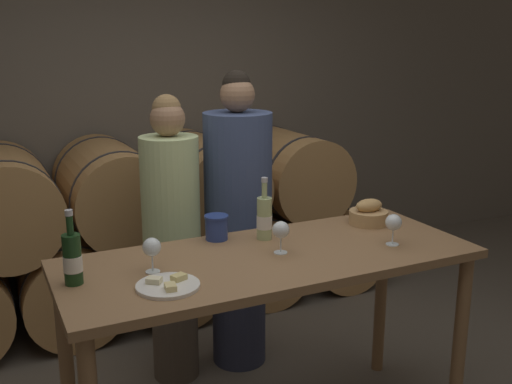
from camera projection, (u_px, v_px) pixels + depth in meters
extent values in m
cube|color=#60594F|center=(131.00, 74.00, 4.47)|extent=(10.00, 0.12, 3.20)
cylinder|color=#A87A47|center=(66.00, 278.00, 3.98)|extent=(0.63, 0.98, 0.63)
cylinder|color=#2D2D33|center=(74.00, 296.00, 3.71)|extent=(0.64, 0.02, 0.64)
cylinder|color=#2D2D33|center=(59.00, 263.00, 4.25)|extent=(0.64, 0.03, 0.64)
cylinder|color=#A87A47|center=(162.00, 263.00, 4.25)|extent=(0.63, 0.98, 0.63)
cylinder|color=#2D2D33|center=(176.00, 278.00, 3.98)|extent=(0.64, 0.02, 0.64)
cylinder|color=#2D2D33|center=(150.00, 249.00, 4.53)|extent=(0.64, 0.03, 0.64)
cylinder|color=#A87A47|center=(246.00, 249.00, 4.53)|extent=(0.63, 0.98, 0.63)
cylinder|color=#2D2D33|center=(265.00, 263.00, 4.26)|extent=(0.64, 0.02, 0.64)
cylinder|color=#2D2D33|center=(230.00, 237.00, 4.80)|extent=(0.64, 0.03, 0.64)
cylinder|color=#A87A47|center=(321.00, 237.00, 4.81)|extent=(0.63, 0.98, 0.63)
cylinder|color=#2D2D33|center=(342.00, 249.00, 4.53)|extent=(0.64, 0.02, 0.64)
cylinder|color=#2D2D33|center=(301.00, 226.00, 5.08)|extent=(0.64, 0.03, 0.64)
cylinder|color=#A87A47|center=(4.00, 202.00, 3.70)|extent=(0.63, 0.98, 0.63)
cylinder|color=#2D2D33|center=(7.00, 215.00, 3.43)|extent=(0.64, 0.02, 0.64)
cylinder|color=#2D2D33|center=(1.00, 191.00, 3.97)|extent=(0.64, 0.03, 0.64)
cylinder|color=#A87A47|center=(111.00, 191.00, 3.98)|extent=(0.63, 0.98, 0.63)
cylinder|color=#2D2D33|center=(122.00, 202.00, 3.70)|extent=(0.64, 0.02, 0.64)
cylinder|color=#2D2D33|center=(101.00, 181.00, 4.25)|extent=(0.64, 0.03, 0.64)
cylinder|color=#A87A47|center=(204.00, 181.00, 4.25)|extent=(0.63, 0.98, 0.63)
cylinder|color=#2D2D33|center=(221.00, 191.00, 3.98)|extent=(0.64, 0.02, 0.64)
cylinder|color=#2D2D33|center=(189.00, 172.00, 4.52)|extent=(0.64, 0.03, 0.64)
cylinder|color=#A87A47|center=(286.00, 172.00, 4.53)|extent=(0.63, 0.98, 0.63)
cylinder|color=#2D2D33|center=(306.00, 181.00, 4.26)|extent=(0.64, 0.02, 0.64)
cylinder|color=#2D2D33|center=(267.00, 165.00, 4.80)|extent=(0.64, 0.03, 0.64)
cylinder|color=olive|center=(459.00, 345.00, 2.83)|extent=(0.06, 0.06, 0.90)
cylinder|color=olive|center=(67.00, 366.00, 2.65)|extent=(0.06, 0.06, 0.90)
cylinder|color=olive|center=(381.00, 297.00, 3.37)|extent=(0.06, 0.06, 0.90)
cube|color=olive|center=(270.00, 259.00, 2.63)|extent=(1.83, 0.73, 0.04)
cylinder|color=#4C4238|center=(175.00, 312.00, 3.32)|extent=(0.25, 0.25, 0.76)
cylinder|color=beige|center=(170.00, 193.00, 3.16)|extent=(0.31, 0.31, 0.61)
sphere|color=#997051|center=(168.00, 119.00, 3.06)|extent=(0.18, 0.18, 0.18)
sphere|color=olive|center=(167.00, 109.00, 3.05)|extent=(0.15, 0.15, 0.15)
cylinder|color=#2D334C|center=(239.00, 295.00, 3.48)|extent=(0.31, 0.31, 0.82)
cylinder|color=#3D4C75|center=(238.00, 171.00, 3.30)|extent=(0.38, 0.38, 0.65)
sphere|color=#997051|center=(237.00, 95.00, 3.20)|extent=(0.19, 0.19, 0.19)
sphere|color=black|center=(236.00, 85.00, 3.19)|extent=(0.16, 0.16, 0.16)
cylinder|color=#193819|center=(73.00, 259.00, 2.28)|extent=(0.07, 0.07, 0.20)
cylinder|color=#193819|center=(70.00, 225.00, 2.25)|extent=(0.03, 0.03, 0.08)
cylinder|color=#B7B7BC|center=(69.00, 213.00, 2.24)|extent=(0.03, 0.03, 0.02)
cylinder|color=white|center=(73.00, 263.00, 2.29)|extent=(0.07, 0.07, 0.06)
cylinder|color=#ADBC7F|center=(264.00, 219.00, 2.81)|extent=(0.07, 0.07, 0.20)
cylinder|color=#ADBC7F|center=(264.00, 190.00, 2.77)|extent=(0.03, 0.03, 0.08)
cylinder|color=#B7B7BC|center=(264.00, 180.00, 2.76)|extent=(0.03, 0.03, 0.02)
cylinder|color=white|center=(264.00, 222.00, 2.81)|extent=(0.07, 0.07, 0.06)
cylinder|color=navy|center=(217.00, 227.00, 2.81)|extent=(0.11, 0.11, 0.12)
cylinder|color=navy|center=(216.00, 217.00, 2.80)|extent=(0.11, 0.11, 0.01)
cylinder|color=tan|center=(368.00, 217.00, 3.05)|extent=(0.20, 0.20, 0.07)
ellipsoid|color=tan|center=(369.00, 206.00, 3.04)|extent=(0.15, 0.09, 0.07)
cylinder|color=white|center=(168.00, 286.00, 2.27)|extent=(0.24, 0.24, 0.01)
cube|color=#E0CC7F|center=(179.00, 277.00, 2.31)|extent=(0.07, 0.06, 0.02)
cube|color=beige|center=(154.00, 280.00, 2.28)|extent=(0.07, 0.07, 0.02)
cube|color=beige|center=(170.00, 287.00, 2.22)|extent=(0.05, 0.06, 0.02)
cylinder|color=white|center=(153.00, 272.00, 2.42)|extent=(0.06, 0.06, 0.00)
cylinder|color=white|center=(152.00, 263.00, 2.41)|extent=(0.01, 0.01, 0.07)
sphere|color=white|center=(152.00, 247.00, 2.40)|extent=(0.08, 0.08, 0.08)
cylinder|color=white|center=(281.00, 253.00, 2.64)|extent=(0.06, 0.06, 0.00)
cylinder|color=white|center=(281.00, 244.00, 2.63)|extent=(0.01, 0.01, 0.07)
sphere|color=white|center=(281.00, 230.00, 2.61)|extent=(0.08, 0.08, 0.08)
cylinder|color=white|center=(392.00, 244.00, 2.75)|extent=(0.06, 0.06, 0.00)
cylinder|color=white|center=(393.00, 236.00, 2.74)|extent=(0.01, 0.01, 0.07)
sphere|color=white|center=(394.00, 222.00, 2.72)|extent=(0.08, 0.08, 0.08)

